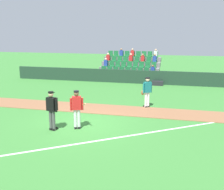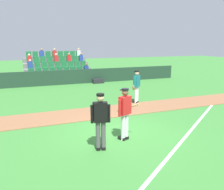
% 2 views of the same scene
% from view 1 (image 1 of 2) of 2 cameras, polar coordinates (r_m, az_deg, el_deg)
% --- Properties ---
extents(ground_plane, '(80.00, 80.00, 0.00)m').
position_cam_1_polar(ground_plane, '(12.92, -6.46, -6.17)').
color(ground_plane, '#387A33').
extents(infield_dirt_path, '(28.00, 1.93, 0.03)m').
position_cam_1_polar(infield_dirt_path, '(15.35, -3.02, -2.89)').
color(infield_dirt_path, brown).
rests_on(infield_dirt_path, ground).
extents(foul_line_chalk, '(9.78, 7.12, 0.01)m').
position_cam_1_polar(foul_line_chalk, '(11.80, 6.65, -8.08)').
color(foul_line_chalk, white).
rests_on(foul_line_chalk, ground).
extents(dugout_fence, '(20.00, 0.16, 1.13)m').
position_cam_1_polar(dugout_fence, '(23.00, 2.82, 3.94)').
color(dugout_fence, '#1E3828').
rests_on(dugout_fence, ground).
extents(stadium_bleachers, '(5.55, 3.80, 2.70)m').
position_cam_1_polar(stadium_bleachers, '(25.22, 3.84, 5.19)').
color(stadium_bleachers, slate).
rests_on(stadium_bleachers, ground).
extents(batter_red_jersey, '(0.75, 0.69, 1.76)m').
position_cam_1_polar(batter_red_jersey, '(12.11, -7.41, -2.74)').
color(batter_red_jersey, silver).
rests_on(batter_red_jersey, ground).
extents(umpire_home_plate, '(0.58, 0.37, 1.76)m').
position_cam_1_polar(umpire_home_plate, '(12.11, -12.55, -2.78)').
color(umpire_home_plate, '#4C4C4C').
rests_on(umpire_home_plate, ground).
extents(runner_teal_jersey, '(0.60, 0.47, 1.76)m').
position_cam_1_polar(runner_teal_jersey, '(15.51, 7.39, 0.79)').
color(runner_teal_jersey, white).
rests_on(runner_teal_jersey, ground).
extents(equipment_bag, '(0.90, 0.36, 0.36)m').
position_cam_1_polar(equipment_bag, '(22.28, 9.57, 2.46)').
color(equipment_bag, '#232328').
rests_on(equipment_bag, ground).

